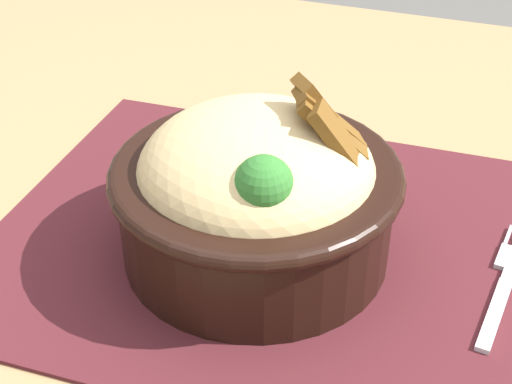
{
  "coord_description": "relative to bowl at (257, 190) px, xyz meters",
  "views": [
    {
      "loc": [
        0.09,
        -0.43,
        1.11
      ],
      "look_at": [
        -0.05,
        -0.04,
        0.83
      ],
      "focal_mm": 53.25,
      "sensor_mm": 36.0,
      "label": 1
    }
  ],
  "objects": [
    {
      "name": "fork",
      "position": [
        0.17,
        0.03,
        -0.05
      ],
      "size": [
        0.03,
        0.13,
        0.0
      ],
      "color": "#BDBDBD",
      "rests_on": "placemat"
    },
    {
      "name": "bowl",
      "position": [
        0.0,
        0.0,
        0.0
      ],
      "size": [
        0.22,
        0.22,
        0.13
      ],
      "color": "black",
      "rests_on": "placemat"
    },
    {
      "name": "placemat",
      "position": [
        0.04,
        0.02,
        -0.05
      ],
      "size": [
        0.47,
        0.34,
        0.0
      ],
      "primitive_type": "cube",
      "rotation": [
        0.0,
        0.0,
        0.03
      ],
      "color": "#47191E",
      "rests_on": "table"
    },
    {
      "name": "table",
      "position": [
        0.05,
        0.04,
        -0.13
      ],
      "size": [
        1.14,
        0.89,
        0.77
      ],
      "color": "#99754C",
      "rests_on": "ground_plane"
    }
  ]
}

